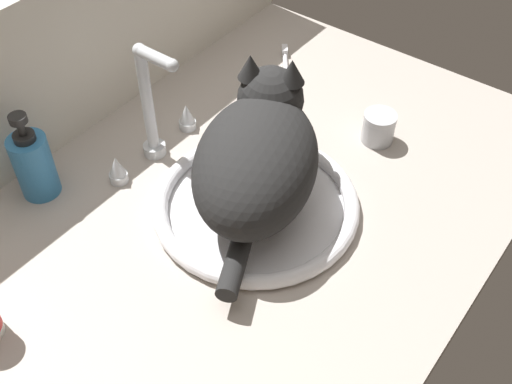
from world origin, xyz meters
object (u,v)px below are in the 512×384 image
Objects in this scene: soap_pump_bottle at (34,164)px; toothbrush at (286,70)px; sink_basin at (256,204)px; faucet at (152,116)px; cat at (259,152)px; metal_jar at (379,127)px.

soap_pump_bottle is 1.12× the size of toothbrush.
sink_basin is at bearing -59.61° from soap_pump_bottle.
sink_basin is at bearing -90.00° from faucet.
sink_basin is 9.83cm from cat.
metal_jar is at bearing -14.85° from sink_basin.
metal_jar is at bearing -17.85° from cat.
metal_jar is at bearing -40.25° from soap_pump_bottle.
sink_basin is at bearing -154.53° from cat.
cat is 27.54cm from metal_jar.
cat is at bearing -56.27° from soap_pump_bottle.
sink_basin is 36.57cm from soap_pump_bottle.
cat is at bearing 162.15° from metal_jar.
soap_pump_bottle is 54.44cm from toothbrush.
faucet is 20.70cm from soap_pump_bottle.
faucet reaches higher than cat.
sink_basin is 2.09× the size of soap_pump_bottle.
sink_basin is at bearing 165.15° from metal_jar.
sink_basin is 1.49× the size of faucet.
faucet reaches higher than soap_pump_bottle.
cat reaches higher than metal_jar.
metal_jar is (45.40, -38.43, -3.17)cm from soap_pump_bottle.
sink_basin is 23.32cm from faucet.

